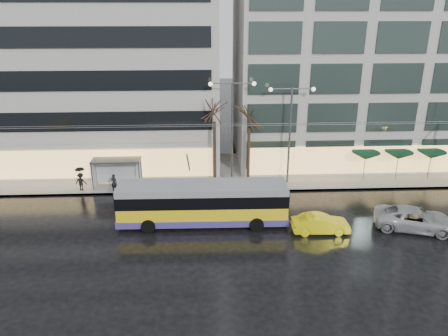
{
  "coord_description": "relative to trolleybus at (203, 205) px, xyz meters",
  "views": [
    {
      "loc": [
        -0.38,
        -25.18,
        15.2
      ],
      "look_at": [
        1.04,
        5.0,
        3.79
      ],
      "focal_mm": 35.0,
      "sensor_mm": 36.0,
      "label": 1
    }
  ],
  "objects": [
    {
      "name": "building_left",
      "position": [
        -15.42,
        15.48,
        9.62
      ],
      "size": [
        34.0,
        14.0,
        22.0
      ],
      "primitive_type": "cube",
      "color": "#B9B7B1",
      "rests_on": "sidewalk"
    },
    {
      "name": "catenary",
      "position": [
        1.58,
        4.42,
        2.72
      ],
      "size": [
        42.24,
        5.12,
        7.0
      ],
      "color": "#595B60",
      "rests_on": "ground"
    },
    {
      "name": "parasol_c",
      "position": [
        20.58,
        7.48,
        0.92
      ],
      "size": [
        2.5,
        2.5,
        2.65
      ],
      "color": "#595B60",
      "rests_on": "sidewalk"
    },
    {
      "name": "pedestrian_c",
      "position": [
        -10.4,
        6.3,
        -0.27
      ],
      "size": [
        1.1,
        0.95,
        2.11
      ],
      "color": "black",
      "rests_on": "sidewalk"
    },
    {
      "name": "tree_b",
      "position": [
        4.08,
        7.68,
        4.87
      ],
      "size": [
        3.2,
        3.2,
        7.7
      ],
      "color": "black",
      "rests_on": "sidewalk"
    },
    {
      "name": "pedestrian_a",
      "position": [
        -7.54,
        5.95,
        0.09
      ],
      "size": [
        1.19,
        1.2,
        2.19
      ],
      "color": "black",
      "rests_on": "sidewalk"
    },
    {
      "name": "kerb",
      "position": [
        2.58,
        5.53,
        -1.46
      ],
      "size": [
        80.0,
        0.1,
        0.15
      ],
      "primitive_type": "cube",
      "color": "slate",
      "rests_on": "ground"
    },
    {
      "name": "tree_a",
      "position": [
        1.08,
        7.48,
        5.55
      ],
      "size": [
        3.2,
        3.2,
        8.4
      ],
      "color": "black",
      "rests_on": "sidewalk"
    },
    {
      "name": "pedestrian_b",
      "position": [
        -3.51,
        8.75,
        -0.52
      ],
      "size": [
        0.93,
        0.78,
        1.72
      ],
      "color": "black",
      "rests_on": "sidewalk"
    },
    {
      "name": "building_right",
      "position": [
        19.58,
        15.48,
        11.12
      ],
      "size": [
        32.0,
        14.0,
        25.0
      ],
      "primitive_type": "cube",
      "color": "#B9B7B1",
      "rests_on": "sidewalk"
    },
    {
      "name": "parasol_a",
      "position": [
        14.58,
        7.48,
        0.92
      ],
      "size": [
        2.5,
        2.5,
        2.65
      ],
      "color": "#595B60",
      "rests_on": "sidewalk"
    },
    {
      "name": "sidewalk",
      "position": [
        2.58,
        10.48,
        -1.46
      ],
      "size": [
        80.0,
        10.0,
        0.15
      ],
      "primitive_type": "cube",
      "color": "gray",
      "rests_on": "ground"
    },
    {
      "name": "street_lamp_near",
      "position": [
        2.58,
        7.28,
        4.46
      ],
      "size": [
        3.96,
        0.36,
        9.03
      ],
      "color": "#595B60",
      "rests_on": "sidewalk"
    },
    {
      "name": "taxi_b",
      "position": [
        8.29,
        -1.72,
        -0.87
      ],
      "size": [
        4.05,
        1.44,
        1.33
      ],
      "primitive_type": "imported",
      "rotation": [
        0.0,
        0.0,
        1.56
      ],
      "color": "#FFEF0D",
      "rests_on": "ground"
    },
    {
      "name": "parasol_b",
      "position": [
        17.58,
        7.48,
        0.92
      ],
      "size": [
        2.5,
        2.5,
        2.65
      ],
      "color": "#595B60",
      "rests_on": "sidewalk"
    },
    {
      "name": "trolleybus",
      "position": [
        0.0,
        0.0,
        0.0
      ],
      "size": [
        12.25,
        4.84,
        5.66
      ],
      "color": "yellow",
      "rests_on": "ground"
    },
    {
      "name": "bus_shelter",
      "position": [
        -7.8,
        7.17,
        0.43
      ],
      "size": [
        4.2,
        1.6,
        2.51
      ],
      "color": "#595B60",
      "rests_on": "sidewalk"
    },
    {
      "name": "street_lamp_far",
      "position": [
        7.58,
        7.28,
        4.18
      ],
      "size": [
        3.96,
        0.36,
        8.53
      ],
      "color": "#595B60",
      "rests_on": "sidewalk"
    },
    {
      "name": "ground",
      "position": [
        0.58,
        -3.52,
        -1.53
      ],
      "size": [
        140.0,
        140.0,
        0.0
      ],
      "primitive_type": "plane",
      "color": "black",
      "rests_on": "ground"
    },
    {
      "name": "sedan_silver",
      "position": [
        15.17,
        -1.54,
        -0.75
      ],
      "size": [
        6.15,
        4.14,
        1.57
      ],
      "primitive_type": "imported",
      "rotation": [
        0.0,
        0.0,
        1.27
      ],
      "color": "#ACACB0",
      "rests_on": "ground"
    }
  ]
}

